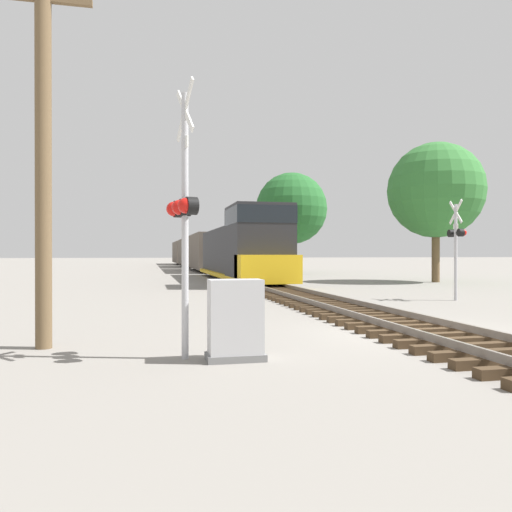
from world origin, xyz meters
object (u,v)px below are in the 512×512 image
crossing_signal_near (183,209)px  utility_pole (43,152)px  freight_train (201,252)px  tree_mid_background (291,209)px  crossing_signal_far (456,239)px  relay_cabinet (235,321)px  tree_far_right (436,191)px

crossing_signal_near → utility_pole: size_ratio=0.65×
freight_train → tree_mid_background: 14.46m
crossing_signal_near → crossing_signal_far: crossing_signal_near is taller
relay_cabinet → utility_pole: utility_pole is taller
freight_train → utility_pole: (-7.85, -45.80, 1.79)m
tree_mid_background → crossing_signal_far: bearing=-92.8°
crossing_signal_near → utility_pole: bearing=-134.0°
crossing_signal_far → utility_pole: 15.31m
relay_cabinet → freight_train: bearing=84.7°
crossing_signal_far → utility_pole: (-13.58, -6.94, 1.39)m
utility_pole → tree_mid_background: (14.91, 33.83, 2.19)m
crossing_signal_near → tree_far_right: (17.15, 19.56, 3.20)m
freight_train → relay_cabinet: freight_train is taller
relay_cabinet → tree_far_right: (16.30, 19.86, 5.09)m
relay_cabinet → tree_mid_background: 37.85m
crossing_signal_near → tree_far_right: 26.21m
freight_train → tree_mid_background: (7.07, -11.96, 3.98)m
crossing_signal_far → relay_cabinet: crossing_signal_far is taller
crossing_signal_near → relay_cabinet: (0.85, -0.30, -1.89)m
freight_train → crossing_signal_near: 47.63m
freight_train → crossing_signal_far: 39.28m
crossing_signal_far → tree_far_right: bearing=-24.3°
relay_cabinet → tree_far_right: size_ratio=0.16×
crossing_signal_far → tree_mid_background: (1.34, 26.89, 3.58)m
relay_cabinet → tree_mid_background: tree_mid_background is taller
tree_far_right → crossing_signal_far: bearing=-118.8°
freight_train → utility_pole: utility_pole is taller
utility_pole → tree_far_right: 26.78m
tree_mid_background → relay_cabinet: bearing=-107.9°
utility_pole → freight_train: bearing=80.3°
tree_far_right → freight_train: bearing=113.1°
freight_train → crossing_signal_near: size_ratio=14.09×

